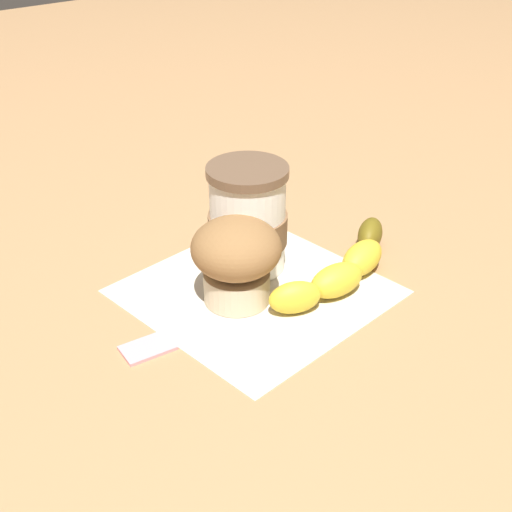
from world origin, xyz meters
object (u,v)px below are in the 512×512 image
(coffee_cup, at_px, (248,220))
(sugar_packet, at_px, (148,346))
(muffin, at_px, (239,259))
(banana, at_px, (344,267))

(coffee_cup, bearing_deg, sugar_packet, -69.36)
(muffin, distance_m, banana, 0.12)
(muffin, bearing_deg, coffee_cup, 136.36)
(banana, xyz_separation_m, sugar_packet, (-0.03, -0.23, -0.02))
(banana, relative_size, sugar_packet, 4.33)
(banana, bearing_deg, coffee_cup, -143.88)
(muffin, height_order, banana, muffin)
(coffee_cup, relative_size, muffin, 1.30)
(muffin, xyz_separation_m, sugar_packet, (0.01, -0.12, -0.05))
(coffee_cup, xyz_separation_m, muffin, (0.05, -0.05, -0.01))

